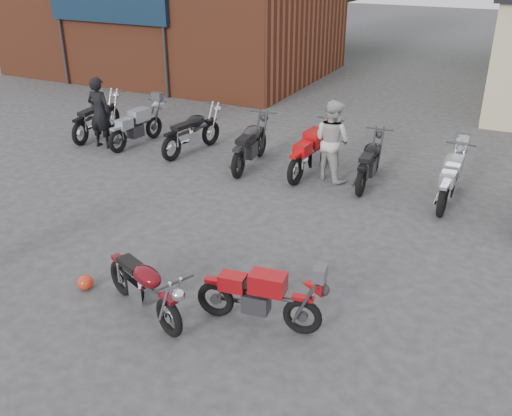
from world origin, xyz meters
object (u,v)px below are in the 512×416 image
at_px(row_bike_4, 312,149).
at_px(row_bike_5, 370,159).
at_px(vintage_motorcycle, 144,283).
at_px(sportbike, 261,294).
at_px(row_bike_1, 137,124).
at_px(helmet, 86,282).
at_px(row_bike_6, 451,177).
at_px(row_bike_0, 97,115).
at_px(row_bike_2, 192,130).
at_px(person_dark, 100,113).
at_px(person_light, 332,141).
at_px(row_bike_3, 250,142).

relative_size(row_bike_4, row_bike_5, 1.07).
height_order(vintage_motorcycle, row_bike_5, row_bike_5).
xyz_separation_m(sportbike, row_bike_4, (-1.51, 5.78, 0.10)).
bearing_deg(row_bike_4, row_bike_1, 96.09).
relative_size(vintage_motorcycle, helmet, 7.26).
relative_size(vintage_motorcycle, row_bike_1, 0.94).
height_order(row_bike_4, row_bike_5, row_bike_4).
height_order(row_bike_1, row_bike_6, row_bike_6).
height_order(row_bike_4, row_bike_6, row_bike_4).
height_order(row_bike_0, row_bike_2, row_bike_0).
relative_size(person_dark, row_bike_5, 0.93).
distance_m(helmet, row_bike_0, 7.94).
bearing_deg(person_dark, row_bike_1, -145.29).
relative_size(person_light, row_bike_0, 0.87).
xyz_separation_m(vintage_motorcycle, helmet, (-1.27, 0.12, -0.42)).
bearing_deg(row_bike_0, helmet, -147.58).
relative_size(sportbike, person_light, 0.97).
distance_m(row_bike_3, row_bike_4, 1.52).
bearing_deg(person_light, row_bike_1, 21.95).
relative_size(person_dark, row_bike_1, 0.95).
height_order(row_bike_0, row_bike_5, row_bike_0).
height_order(row_bike_2, row_bike_3, row_bike_3).
bearing_deg(sportbike, row_bike_0, 136.22).
bearing_deg(vintage_motorcycle, row_bike_6, 84.40).
bearing_deg(row_bike_2, row_bike_6, -83.49).
distance_m(person_light, row_bike_4, 0.61).
relative_size(vintage_motorcycle, person_dark, 0.99).
xyz_separation_m(sportbike, row_bike_2, (-4.80, 5.81, 0.09)).
bearing_deg(person_light, row_bike_6, -161.18).
xyz_separation_m(vintage_motorcycle, row_bike_5, (1.46, 6.32, 0.04)).
xyz_separation_m(person_light, row_bike_5, (0.86, 0.13, -0.35)).
distance_m(sportbike, person_light, 5.77).
relative_size(row_bike_0, row_bike_2, 1.01).
bearing_deg(person_light, row_bike_4, 8.83).
relative_size(row_bike_2, row_bike_6, 1.05).
distance_m(row_bike_1, row_bike_3, 3.44).
relative_size(row_bike_1, row_bike_2, 0.94).
bearing_deg(row_bike_1, row_bike_5, -84.27).
height_order(vintage_motorcycle, person_dark, person_dark).
relative_size(helmet, person_dark, 0.14).
distance_m(person_dark, row_bike_6, 8.85).
bearing_deg(sportbike, row_bike_1, 131.05).
xyz_separation_m(sportbike, row_bike_3, (-3.02, 5.58, 0.10)).
relative_size(person_dark, row_bike_3, 0.87).
xyz_separation_m(row_bike_3, row_bike_6, (4.68, -0.06, -0.04)).
bearing_deg(row_bike_4, row_bike_0, 95.08).
distance_m(row_bike_2, row_bike_4, 3.29).
relative_size(row_bike_3, row_bike_6, 1.08).
distance_m(row_bike_5, row_bike_6, 1.82).
height_order(helmet, row_bike_2, row_bike_2).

